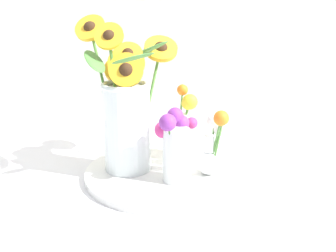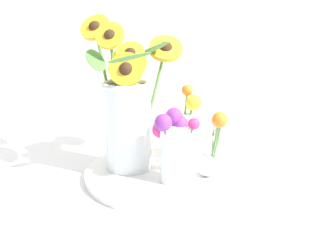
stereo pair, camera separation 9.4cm
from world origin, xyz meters
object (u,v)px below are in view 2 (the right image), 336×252
Objects in this scene: serving_tray at (168,173)px; vase_small_center at (172,145)px; vase_bulb_right at (212,147)px; vase_small_back at (185,130)px; mason_jar_sunflowers at (128,108)px.

serving_tray is 2.38× the size of vase_small_center.
serving_tray is at bearing 171.13° from vase_bulb_right.
vase_small_center is 0.15m from vase_small_back.
vase_small_back is at bearing 30.71° from mason_jar_sunflowers.
vase_small_back reaches higher than serving_tray.
serving_tray is 2.46× the size of vase_bulb_right.
serving_tray is at bearing -108.67° from vase_small_back.
mason_jar_sunflowers is at bearing 150.00° from vase_small_center.
vase_small_center is at bearing -30.00° from mason_jar_sunflowers.
serving_tray is at bearing 108.46° from vase_small_center.
mason_jar_sunflowers is 2.22× the size of vase_small_center.
vase_small_back is at bearing 85.61° from vase_small_center.
mason_jar_sunflowers is 1.98× the size of vase_small_back.
mason_jar_sunflowers is at bearing 173.20° from serving_tray.
vase_bulb_right is at bearing -8.87° from serving_tray.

